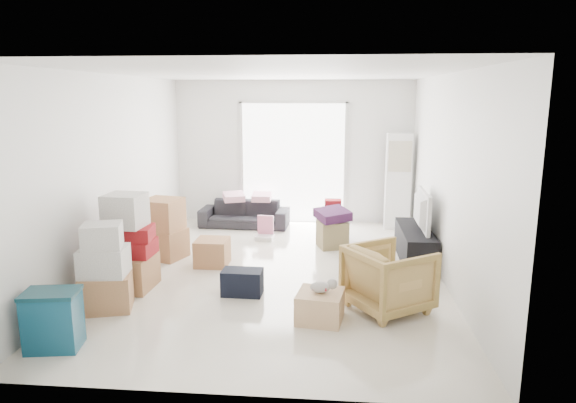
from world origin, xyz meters
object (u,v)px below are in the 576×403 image
at_px(ac_tower, 398,181).
at_px(storage_bins, 53,320).
at_px(wood_crate, 320,306).
at_px(television, 416,225).
at_px(tv_console, 415,245).
at_px(armchair, 389,275).
at_px(kids_table, 333,211).
at_px(sofa, 244,210).
at_px(ottoman, 332,234).

xyz_separation_m(ac_tower, storage_bins, (-3.85, -5.01, -0.58)).
distance_m(storage_bins, wood_crate, 2.70).
height_order(television, wood_crate, television).
bearing_deg(tv_console, storage_bins, -141.65).
distance_m(ac_tower, television, 1.96).
bearing_deg(wood_crate, armchair, 24.20).
xyz_separation_m(television, kids_table, (-1.23, 1.10, -0.06)).
xyz_separation_m(sofa, kids_table, (1.65, -0.68, 0.17)).
relative_size(tv_console, kids_table, 2.14).
distance_m(ac_tower, ottoman, 1.92).
bearing_deg(kids_table, tv_console, -41.78).
bearing_deg(ottoman, tv_console, -24.84).
bearing_deg(ac_tower, storage_bins, -127.52).
bearing_deg(ottoman, sofa, 143.73).
distance_m(television, wood_crate, 2.62).
xyz_separation_m(ottoman, kids_table, (0.00, 0.53, 0.27)).
bearing_deg(kids_table, sofa, 157.54).
relative_size(tv_console, ottoman, 3.34).
bearing_deg(kids_table, storage_bins, -122.60).
relative_size(sofa, ottoman, 3.79).
distance_m(ac_tower, armchair, 3.86).
relative_size(sofa, kids_table, 2.42).
distance_m(ac_tower, kids_table, 1.49).
distance_m(tv_console, armchair, 1.97).
bearing_deg(sofa, kids_table, -19.87).
height_order(ottoman, kids_table, kids_table).
relative_size(ac_tower, wood_crate, 3.63).
relative_size(sofa, wood_crate, 3.41).
bearing_deg(kids_table, television, -41.78).
bearing_deg(ac_tower, tv_console, -88.51).
distance_m(ottoman, kids_table, 0.59).
distance_m(kids_table, wood_crate, 3.33).
bearing_deg(sofa, wood_crate, -66.47).
height_order(television, storage_bins, television).
bearing_deg(sofa, television, -29.13).
bearing_deg(sofa, ac_tower, 5.63).
bearing_deg(ottoman, storage_bins, -126.15).
distance_m(armchair, ottoman, 2.53).
relative_size(tv_console, storage_bins, 2.47).
bearing_deg(tv_console, ac_tower, 91.49).
height_order(storage_bins, wood_crate, storage_bins).
bearing_deg(television, tv_console, 0.00).
bearing_deg(ottoman, armchair, -75.09).
bearing_deg(television, ottoman, 65.92).
xyz_separation_m(armchair, wood_crate, (-0.77, -0.35, -0.25)).
xyz_separation_m(tv_console, sofa, (-2.88, 1.78, 0.08)).
xyz_separation_m(armchair, ottoman, (-0.65, 2.44, -0.20)).
bearing_deg(armchair, ottoman, -19.10).
height_order(sofa, armchair, armchair).
distance_m(sofa, armchair, 4.31).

